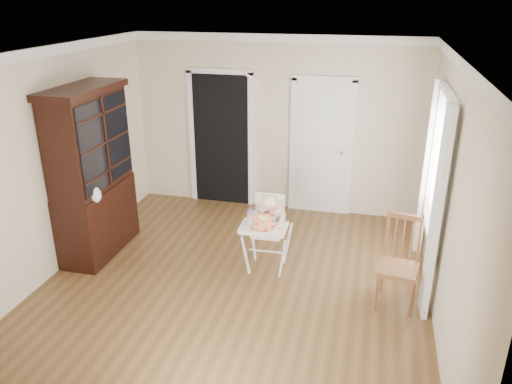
% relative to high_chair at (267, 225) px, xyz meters
% --- Properties ---
extents(floor, '(5.00, 5.00, 0.00)m').
position_rel_high_chair_xyz_m(floor, '(-0.29, -0.53, -0.60)').
color(floor, '#533B1C').
rests_on(floor, ground).
extents(ceiling, '(5.00, 5.00, 0.00)m').
position_rel_high_chair_xyz_m(ceiling, '(-0.29, -0.53, 2.10)').
color(ceiling, white).
rests_on(ceiling, wall_back).
extents(wall_back, '(4.50, 0.00, 4.50)m').
position_rel_high_chair_xyz_m(wall_back, '(-0.29, 1.97, 0.75)').
color(wall_back, beige).
rests_on(wall_back, floor).
extents(wall_left, '(0.00, 5.00, 5.00)m').
position_rel_high_chair_xyz_m(wall_left, '(-2.54, -0.53, 0.75)').
color(wall_left, beige).
rests_on(wall_left, floor).
extents(wall_right, '(0.00, 5.00, 5.00)m').
position_rel_high_chair_xyz_m(wall_right, '(1.96, -0.53, 0.75)').
color(wall_right, beige).
rests_on(wall_right, floor).
extents(crown_molding, '(4.50, 5.00, 0.12)m').
position_rel_high_chair_xyz_m(crown_molding, '(-0.29, -0.53, 2.04)').
color(crown_molding, white).
rests_on(crown_molding, ceiling).
extents(doorway, '(1.06, 0.05, 2.22)m').
position_rel_high_chair_xyz_m(doorway, '(-1.19, 1.96, 0.51)').
color(doorway, black).
rests_on(doorway, wall_back).
extents(closet_door, '(0.96, 0.09, 2.13)m').
position_rel_high_chair_xyz_m(closet_door, '(0.41, 1.95, 0.42)').
color(closet_door, white).
rests_on(closet_door, wall_back).
extents(window_right, '(0.13, 1.84, 2.30)m').
position_rel_high_chair_xyz_m(window_right, '(1.89, 0.27, 0.68)').
color(window_right, white).
rests_on(window_right, wall_right).
extents(high_chair, '(0.58, 0.70, 0.98)m').
position_rel_high_chair_xyz_m(high_chair, '(0.00, 0.00, 0.00)').
color(high_chair, white).
rests_on(high_chair, floor).
extents(baby, '(0.29, 0.22, 0.45)m').
position_rel_high_chair_xyz_m(baby, '(0.00, 0.02, 0.15)').
color(baby, beige).
rests_on(baby, high_chair).
extents(cake, '(0.29, 0.29, 0.14)m').
position_rel_high_chair_xyz_m(cake, '(-0.01, -0.22, 0.14)').
color(cake, silver).
rests_on(cake, high_chair).
extents(sippy_cup, '(0.08, 0.08, 0.20)m').
position_rel_high_chair_xyz_m(sippy_cup, '(-0.18, -0.12, 0.16)').
color(sippy_cup, pink).
rests_on(sippy_cup, high_chair).
extents(china_cabinet, '(0.58, 1.31, 2.22)m').
position_rel_high_chair_xyz_m(china_cabinet, '(-2.28, -0.06, 0.51)').
color(china_cabinet, black).
rests_on(china_cabinet, floor).
extents(dining_chair, '(0.48, 0.48, 1.03)m').
position_rel_high_chair_xyz_m(dining_chair, '(1.56, -0.39, -0.12)').
color(dining_chair, brown).
rests_on(dining_chair, floor).
extents(streamer, '(0.36, 0.37, 0.15)m').
position_rel_high_chair_xyz_m(streamer, '(-0.42, 0.75, 1.67)').
color(streamer, pink).
rests_on(streamer, ceiling).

